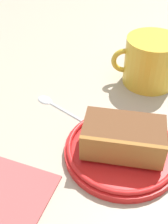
{
  "coord_description": "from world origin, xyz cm",
  "views": [
    {
      "loc": [
        -18.24,
        30.42,
        32.15
      ],
      "look_at": [
        1.72,
        2.35,
        3.0
      ],
      "focal_mm": 46.92,
      "sensor_mm": 36.0,
      "label": 1
    }
  ],
  "objects_px": {
    "small_plate": "(122,150)",
    "cake_slice": "(123,138)",
    "teaspoon": "(52,103)",
    "tea_mug": "(150,61)"
  },
  "relations": [
    {
      "from": "small_plate",
      "to": "teaspoon",
      "type": "distance_m",
      "value": 0.16
    },
    {
      "from": "small_plate",
      "to": "tea_mug",
      "type": "bearing_deg",
      "value": -74.64
    },
    {
      "from": "tea_mug",
      "to": "teaspoon",
      "type": "height_order",
      "value": "tea_mug"
    },
    {
      "from": "small_plate",
      "to": "cake_slice",
      "type": "bearing_deg",
      "value": 115.26
    },
    {
      "from": "small_plate",
      "to": "cake_slice",
      "type": "height_order",
      "value": "cake_slice"
    },
    {
      "from": "small_plate",
      "to": "teaspoon",
      "type": "relative_size",
      "value": 1.38
    },
    {
      "from": "tea_mug",
      "to": "teaspoon",
      "type": "bearing_deg",
      "value": 57.3
    },
    {
      "from": "cake_slice",
      "to": "teaspoon",
      "type": "height_order",
      "value": "cake_slice"
    },
    {
      "from": "small_plate",
      "to": "teaspoon",
      "type": "bearing_deg",
      "value": -10.97
    },
    {
      "from": "cake_slice",
      "to": "teaspoon",
      "type": "bearing_deg",
      "value": -11.73
    }
  ]
}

